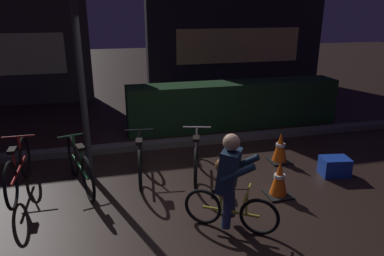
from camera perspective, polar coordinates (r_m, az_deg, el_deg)
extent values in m
plane|color=black|center=(5.13, -0.56, -11.86)|extent=(40.00, 40.00, 0.00)
cube|color=#56544F|center=(7.06, -4.72, -2.53)|extent=(12.00, 0.24, 0.12)
cube|color=#19381C|center=(8.19, 6.68, 3.73)|extent=(4.80, 0.70, 1.02)
cube|color=#383330|center=(11.10, -27.81, 13.64)|extent=(4.37, 0.50, 4.05)
cube|color=#BFCC8C|center=(10.89, -27.62, 10.27)|extent=(3.06, 0.04, 1.10)
cube|color=#262328|center=(12.30, 7.26, 18.18)|extent=(5.98, 0.50, 5.04)
cube|color=#F2D172|center=(12.11, 7.50, 12.85)|extent=(4.19, 0.04, 1.10)
cylinder|color=#2D2D33|center=(5.65, -16.97, 5.25)|extent=(0.10, 0.10, 2.75)
torus|color=black|center=(6.34, -25.01, -4.15)|extent=(0.05, 0.67, 0.67)
torus|color=black|center=(5.44, -26.79, -8.16)|extent=(0.05, 0.67, 0.67)
cylinder|color=#B21919|center=(5.89, -25.83, -6.00)|extent=(0.04, 1.01, 0.04)
cylinder|color=#B21919|center=(5.66, -26.42, -4.98)|extent=(0.03, 0.03, 0.38)
cube|color=black|center=(5.59, -26.70, -3.21)|extent=(0.10, 0.20, 0.05)
cylinder|color=#B21919|center=(6.06, -25.64, -3.10)|extent=(0.03, 0.03, 0.42)
cylinder|color=#B21919|center=(5.99, -25.92, -1.22)|extent=(0.46, 0.03, 0.02)
torus|color=black|center=(6.14, -18.40, -4.11)|extent=(0.22, 0.64, 0.66)
torus|color=black|center=(5.26, -16.17, -7.81)|extent=(0.22, 0.64, 0.66)
cylinder|color=#236B38|center=(5.70, -17.38, -5.82)|extent=(0.30, 0.95, 0.04)
cylinder|color=#236B38|center=(5.47, -17.16, -4.73)|extent=(0.03, 0.03, 0.37)
cube|color=black|center=(5.40, -17.34, -2.94)|extent=(0.15, 0.22, 0.05)
cylinder|color=#236B38|center=(5.86, -18.16, -2.99)|extent=(0.03, 0.03, 0.41)
cylinder|color=#236B38|center=(5.79, -18.37, -1.09)|extent=(0.45, 0.15, 0.02)
torus|color=black|center=(6.24, -8.23, -3.09)|extent=(0.11, 0.63, 0.63)
torus|color=black|center=(5.38, -8.25, -6.75)|extent=(0.11, 0.63, 0.63)
cylinder|color=black|center=(5.81, -8.24, -4.78)|extent=(0.14, 0.93, 0.04)
cylinder|color=black|center=(5.59, -8.33, -3.80)|extent=(0.03, 0.03, 0.35)
cube|color=black|center=(5.53, -8.41, -2.13)|extent=(0.12, 0.21, 0.05)
cylinder|color=black|center=(5.97, -8.32, -2.08)|extent=(0.03, 0.03, 0.39)
cylinder|color=black|center=(5.91, -8.41, -0.30)|extent=(0.46, 0.07, 0.02)
torus|color=black|center=(6.28, 0.79, -2.69)|extent=(0.22, 0.62, 0.64)
torus|color=black|center=(5.41, 0.58, -6.37)|extent=(0.22, 0.62, 0.64)
cylinder|color=silver|center=(5.84, 0.69, -4.39)|extent=(0.29, 0.92, 0.04)
cylinder|color=silver|center=(5.62, 0.66, -3.39)|extent=(0.03, 0.03, 0.36)
cube|color=black|center=(5.55, 0.67, -1.69)|extent=(0.15, 0.22, 0.05)
cylinder|color=silver|center=(6.01, 0.76, -1.66)|extent=(0.03, 0.03, 0.40)
cylinder|color=silver|center=(5.94, 0.77, 0.15)|extent=(0.45, 0.15, 0.02)
cube|color=black|center=(5.46, 13.50, -10.22)|extent=(0.36, 0.36, 0.03)
cone|color=#EA560F|center=(5.34, 13.72, -7.68)|extent=(0.26, 0.26, 0.51)
cylinder|color=white|center=(5.33, 13.74, -7.43)|extent=(0.16, 0.16, 0.05)
cube|color=black|center=(6.58, 13.68, -5.08)|extent=(0.36, 0.36, 0.03)
cone|color=#EA560F|center=(6.47, 13.86, -2.83)|extent=(0.26, 0.26, 0.52)
cylinder|color=white|center=(6.47, 13.88, -2.62)|extent=(0.16, 0.16, 0.05)
cube|color=#193DB7|center=(6.30, 21.71, -5.69)|extent=(0.48, 0.38, 0.30)
torus|color=black|center=(4.46, 10.65, -13.70)|extent=(0.43, 0.30, 0.48)
torus|color=black|center=(4.59, 1.74, -12.39)|extent=(0.43, 0.30, 0.48)
cylinder|color=gold|center=(4.51, 6.12, -13.07)|extent=(0.61, 0.41, 0.04)
cylinder|color=gold|center=(4.47, 4.61, -11.40)|extent=(0.03, 0.03, 0.26)
cube|color=black|center=(4.40, 4.66, -9.91)|extent=(0.22, 0.19, 0.05)
cylinder|color=gold|center=(4.41, 8.69, -11.79)|extent=(0.03, 0.03, 0.30)
cylinder|color=gold|center=(4.33, 8.79, -10.10)|extent=(0.27, 0.40, 0.02)
cylinder|color=navy|center=(4.57, 6.19, -11.77)|extent=(0.21, 0.23, 0.42)
cylinder|color=navy|center=(4.40, 5.58, -13.04)|extent=(0.21, 0.23, 0.42)
cube|color=#192D47|center=(4.26, 5.85, -6.76)|extent=(0.39, 0.41, 0.54)
sphere|color=tan|center=(4.11, 6.28, -2.27)|extent=(0.20, 0.20, 0.20)
cylinder|color=#192D47|center=(4.34, 8.11, -5.64)|extent=(0.38, 0.28, 0.29)
cylinder|color=#192D47|center=(4.09, 7.33, -7.19)|extent=(0.38, 0.28, 0.29)
ellipsoid|color=brown|center=(4.47, 5.67, -6.19)|extent=(0.36, 0.31, 0.24)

